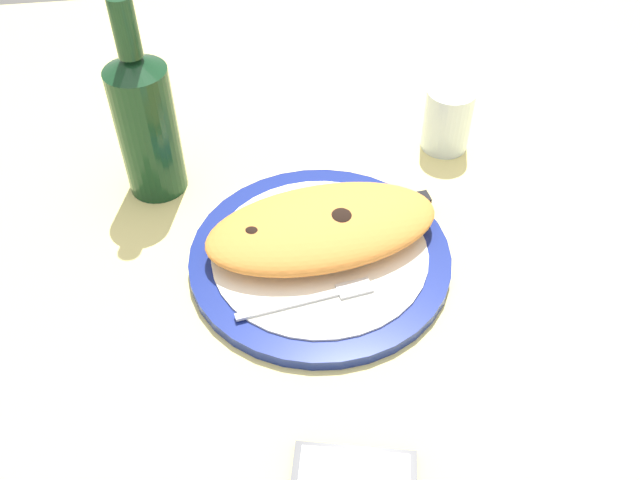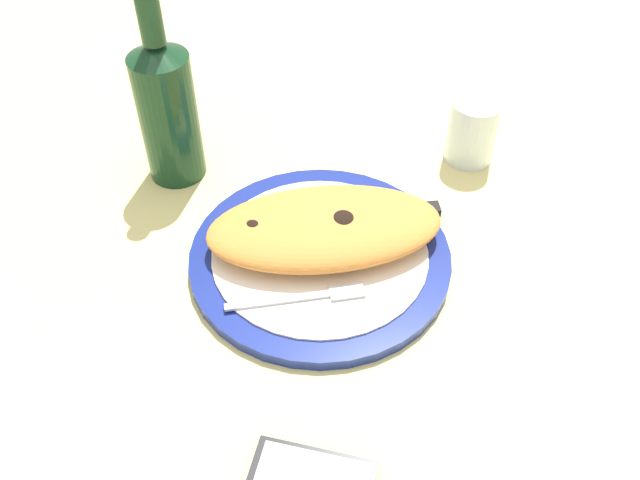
% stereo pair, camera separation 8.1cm
% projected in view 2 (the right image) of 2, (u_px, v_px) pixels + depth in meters
% --- Properties ---
extents(ground_plane, '(1.50, 1.50, 0.03)m').
position_uv_depth(ground_plane, '(320.00, 270.00, 0.85)').
color(ground_plane, '#E5D684').
extents(plate, '(0.32, 0.32, 0.02)m').
position_uv_depth(plate, '(320.00, 257.00, 0.83)').
color(plate, navy).
rests_on(plate, ground_plane).
extents(calzone, '(0.30, 0.18, 0.05)m').
position_uv_depth(calzone, '(325.00, 227.00, 0.82)').
color(calzone, orange).
rests_on(calzone, plate).
extents(fork, '(0.16, 0.04, 0.00)m').
position_uv_depth(fork, '(309.00, 297.00, 0.78)').
color(fork, silver).
rests_on(fork, plate).
extents(knife, '(0.23, 0.05, 0.01)m').
position_uv_depth(knife, '(377.00, 215.00, 0.87)').
color(knife, silver).
rests_on(knife, plate).
extents(water_glass, '(0.07, 0.07, 0.09)m').
position_uv_depth(water_glass, '(472.00, 134.00, 0.95)').
color(water_glass, silver).
rests_on(water_glass, ground_plane).
extents(wine_bottle, '(0.08, 0.08, 0.27)m').
position_uv_depth(wine_bottle, '(167.00, 107.00, 0.89)').
color(wine_bottle, '#14381E').
rests_on(wine_bottle, ground_plane).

